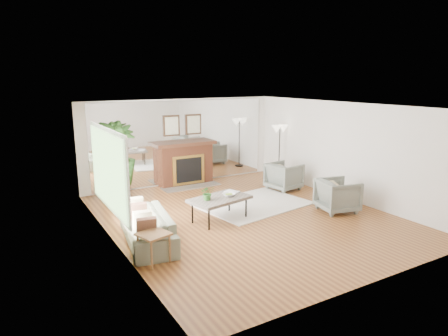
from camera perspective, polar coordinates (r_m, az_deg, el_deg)
ground at (r=9.19m, az=3.25°, el=-6.93°), size 7.00×7.00×0.00m
wall_left at (r=7.65m, az=-15.68°, el=-1.66°), size 0.02×7.00×2.50m
wall_right at (r=10.76m, az=16.77°, el=2.36°), size 0.02×7.00×2.50m
wall_back at (r=11.86m, az=-6.01°, el=3.76°), size 6.00×0.02×2.50m
mirror_panel at (r=11.84m, az=-5.97°, el=3.74°), size 5.40×0.04×2.40m
window_panel at (r=8.01m, az=-16.25°, el=-0.32°), size 0.04×2.40×1.50m
fireplace at (r=11.76m, az=-5.48°, el=0.77°), size 1.85×0.83×2.05m
area_rug at (r=10.02m, az=4.27°, el=-5.17°), size 2.82×2.20×0.03m
coffee_table at (r=8.78m, az=-0.62°, el=-4.52°), size 1.46×1.04×0.53m
sofa at (r=7.85m, az=-10.94°, el=-8.37°), size 1.09×2.10×0.59m
armchair_back at (r=11.37m, az=8.57°, el=-1.17°), size 0.96×0.94×0.77m
armchair_front at (r=9.79m, az=15.93°, el=-3.78°), size 1.02×1.00×0.77m
side_table at (r=6.93m, az=-10.03°, el=-9.82°), size 0.59×0.59×0.54m
potted_ficus at (r=10.85m, az=-15.02°, el=1.52°), size 0.95×0.95×1.98m
floor_lamp at (r=12.22m, az=7.98°, el=4.92°), size 0.55×0.31×1.70m
tabletop_plant at (r=8.55m, az=-2.35°, el=-3.55°), size 0.36×0.33×0.33m
fruit_bowl at (r=8.85m, az=0.70°, el=-3.85°), size 0.28×0.28×0.07m
book at (r=9.07m, az=0.75°, el=-3.58°), size 0.34×0.37×0.02m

